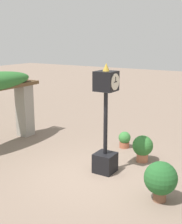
{
  "coord_description": "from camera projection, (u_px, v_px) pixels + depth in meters",
  "views": [
    {
      "loc": [
        -7.35,
        -4.44,
        3.98
      ],
      "look_at": [
        0.35,
        0.31,
        1.8
      ],
      "focal_mm": 50.0,
      "sensor_mm": 36.0,
      "label": 1
    }
  ],
  "objects": [
    {
      "name": "ground_plane",
      "position": [
        94.0,
        174.0,
        9.28
      ],
      "size": [
        60.0,
        60.0,
        0.0
      ],
      "primitive_type": "plane",
      "color": "#7F6B5B"
    },
    {
      "name": "potted_plant_near_left",
      "position": [
        125.0,
        139.0,
        11.48
      ],
      "size": [
        0.45,
        0.45,
        0.6
      ],
      "color": "#9E563D",
      "rests_on": "ground"
    },
    {
      "name": "pedestal_clock",
      "position": [
        106.0,
        124.0,
        9.12
      ],
      "size": [
        0.59,
        0.61,
        3.28
      ],
      "color": "black",
      "rests_on": "ground"
    },
    {
      "name": "potted_plant_near_right",
      "position": [
        143.0,
        147.0,
        10.15
      ],
      "size": [
        0.67,
        0.67,
        0.88
      ],
      "color": "#B26B4C",
      "rests_on": "ground"
    },
    {
      "name": "potted_plant_far_left",
      "position": [
        161.0,
        179.0,
        7.65
      ],
      "size": [
        0.83,
        0.83,
        1.03
      ],
      "color": "brown",
      "rests_on": "ground"
    }
  ]
}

